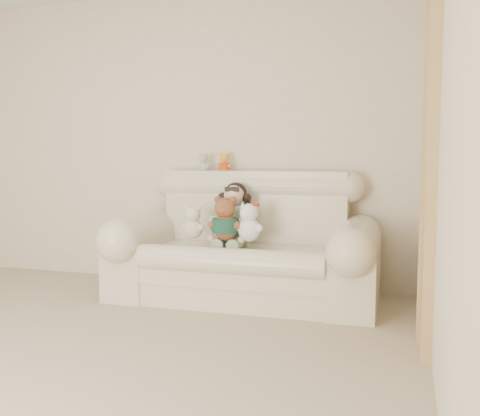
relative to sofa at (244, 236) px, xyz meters
The scene contains 10 objects.
wall_back 1.27m from the sofa, 149.76° to the left, with size 4.50×4.50×0.00m, color beige.
wall_right 2.55m from the sofa, 55.26° to the right, with size 5.00×5.00×0.00m, color beige.
sofa is the anchor object (origin of this frame).
door_panel 1.57m from the sofa, 23.90° to the right, with size 0.06×0.90×2.10m, color #A47F46.
seated_child 0.21m from the sofa, 141.95° to the left, with size 0.32×0.39×0.53m, color #317239, non-canonical shape.
brown_teddy 0.26m from the sofa, 128.11° to the right, with size 0.26×0.20×0.40m, color brown, non-canonical shape.
white_cat 0.22m from the sofa, 56.46° to the right, with size 0.23×0.17×0.35m, color white, non-canonical shape.
cream_teddy 0.42m from the sofa, 162.22° to the right, with size 0.20×0.15×0.31m, color beige, non-canonical shape.
yellow_mini_bear 0.75m from the sofa, 127.99° to the left, with size 0.13×0.10×0.20m, color gold, non-canonical shape.
grey_mini_plush 0.82m from the sofa, 143.82° to the left, with size 0.12×0.09×0.19m, color #B6B6BD, non-canonical shape.
Camera 1 is at (2.07, -2.11, 1.15)m, focal length 40.58 mm.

